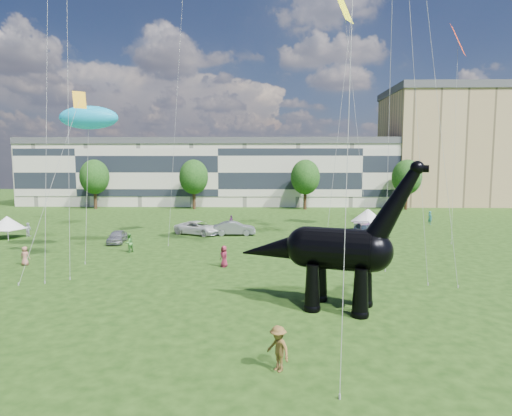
{
  "coord_description": "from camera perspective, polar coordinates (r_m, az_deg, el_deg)",
  "views": [
    {
      "loc": [
        0.91,
        -23.56,
        8.36
      ],
      "look_at": [
        0.2,
        8.0,
        5.0
      ],
      "focal_mm": 30.0,
      "sensor_mm": 36.0,
      "label": 1
    }
  ],
  "objects": [
    {
      "name": "ground",
      "position": [
        25.02,
        -0.9,
        -13.45
      ],
      "size": [
        220.0,
        220.0,
        0.0
      ],
      "primitive_type": "plane",
      "color": "#16330C",
      "rests_on": "ground"
    },
    {
      "name": "dinosaur_sculpture",
      "position": [
        24.98,
        10.04,
        -5.66
      ],
      "size": [
        10.59,
        5.15,
        8.79
      ],
      "rotation": [
        0.0,
        0.0,
        -0.35
      ],
      "color": "black",
      "rests_on": "ground"
    },
    {
      "name": "gazebo_left",
      "position": [
        54.64,
        -30.25,
        -1.7
      ],
      "size": [
        4.27,
        4.27,
        2.49
      ],
      "rotation": [
        0.0,
        0.0,
        -0.22
      ],
      "color": "white",
      "rests_on": "ground"
    },
    {
      "name": "car_dark",
      "position": [
        48.98,
        14.5,
        -3.02
      ],
      "size": [
        2.31,
        5.45,
        1.57
      ],
      "primitive_type": "imported",
      "rotation": [
        0.0,
        0.0,
        0.02
      ],
      "color": "#595960",
      "rests_on": "ground"
    },
    {
      "name": "tree_far_left",
      "position": [
        82.59,
        -20.75,
        4.25
      ],
      "size": [
        5.2,
        5.2,
        9.44
      ],
      "color": "#382314",
      "rests_on": "ground"
    },
    {
      "name": "gazebo_near",
      "position": [
        53.68,
        14.87,
        -1.07
      ],
      "size": [
        4.99,
        4.99,
        2.67
      ],
      "rotation": [
        0.0,
        0.0,
        -0.38
      ],
      "color": "white",
      "rests_on": "ground"
    },
    {
      "name": "visitors",
      "position": [
        37.77,
        -1.0,
        -5.39
      ],
      "size": [
        50.15,
        42.59,
        1.87
      ],
      "color": "#9195A0",
      "rests_on": "ground"
    },
    {
      "name": "car_silver",
      "position": [
        46.9,
        -18.03,
        -3.66
      ],
      "size": [
        2.04,
        4.1,
        1.34
      ],
      "primitive_type": "imported",
      "rotation": [
        0.0,
        0.0,
        0.12
      ],
      "color": "#B7B7BC",
      "rests_on": "ground"
    },
    {
      "name": "car_grey",
      "position": [
        49.5,
        -2.9,
        -2.72
      ],
      "size": [
        4.93,
        1.99,
        1.59
      ],
      "primitive_type": "imported",
      "rotation": [
        0.0,
        0.0,
        1.63
      ],
      "color": "gray",
      "rests_on": "ground"
    },
    {
      "name": "tree_far_right",
      "position": [
        80.6,
        19.48,
        4.26
      ],
      "size": [
        5.2,
        5.2,
        9.44
      ],
      "color": "#382314",
      "rests_on": "ground"
    },
    {
      "name": "terrace_row",
      "position": [
        86.06,
        -4.67,
        4.48
      ],
      "size": [
        78.0,
        11.0,
        12.0
      ],
      "primitive_type": "cube",
      "color": "beige",
      "rests_on": "ground"
    },
    {
      "name": "car_white",
      "position": [
        50.29,
        -7.71,
        -2.65
      ],
      "size": [
        6.17,
        4.73,
        1.56
      ],
      "primitive_type": "imported",
      "rotation": [
        0.0,
        0.0,
        1.13
      ],
      "color": "silver",
      "rests_on": "ground"
    },
    {
      "name": "gazebo_far",
      "position": [
        53.83,
        14.67,
        -0.96
      ],
      "size": [
        4.87,
        4.87,
        2.78
      ],
      "rotation": [
        0.0,
        0.0,
        -0.26
      ],
      "color": "silver",
      "rests_on": "ground"
    },
    {
      "name": "kites",
      "position": [
        41.18,
        -16.04,
        18.76
      ],
      "size": [
        49.68,
        31.17,
        25.71
      ],
      "color": "red",
      "rests_on": "ground"
    },
    {
      "name": "tree_mid_left",
      "position": [
        77.67,
        -8.31,
        4.49
      ],
      "size": [
        5.2,
        5.2,
        9.44
      ],
      "color": "#382314",
      "rests_on": "ground"
    },
    {
      "name": "apartment_block",
      "position": [
        96.84,
        25.3,
        7.06
      ],
      "size": [
        28.0,
        18.0,
        22.0
      ],
      "primitive_type": "cube",
      "color": "tan",
      "rests_on": "ground"
    },
    {
      "name": "tree_mid_right",
      "position": [
        76.92,
        6.6,
        4.49
      ],
      "size": [
        5.2,
        5.2,
        9.44
      ],
      "color": "#382314",
      "rests_on": "ground"
    }
  ]
}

